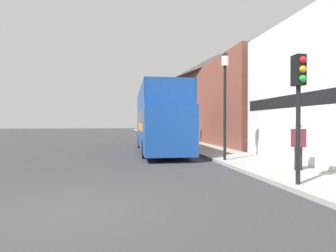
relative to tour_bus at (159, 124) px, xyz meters
The scene contains 10 objects.
ground_plane 10.82m from the tour_bus, 110.19° to the left, with size 144.00×144.00×0.00m, color #333335.
sidewalk 7.95m from the tour_bus, 64.69° to the left, with size 2.86×108.00×0.14m.
brick_terrace_rear 13.56m from the tour_bus, 54.24° to the left, with size 6.00×25.33×9.24m.
tour_bus is the anchor object (origin of this frame).
parked_car_ahead_of_bus 7.39m from the tour_bus, 83.72° to the left, with size 1.80×4.43×1.36m.
pedestrian_second 9.09m from the tour_bus, 65.38° to the right, with size 0.45×0.25×1.72m.
traffic_signal 10.50m from the tour_bus, 77.36° to the right, with size 0.28×0.42×3.59m.
lamp_post_nearest 5.97m from the tour_bus, 66.78° to the right, with size 0.35×0.35×5.02m.
lamp_post_second 5.23m from the tour_bus, 62.57° to the left, with size 0.35×0.35×4.70m.
lamp_post_third 14.36m from the tour_bus, 79.74° to the left, with size 0.35×0.35×4.28m.
Camera 1 is at (1.04, -5.63, 1.84)m, focal length 28.00 mm.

